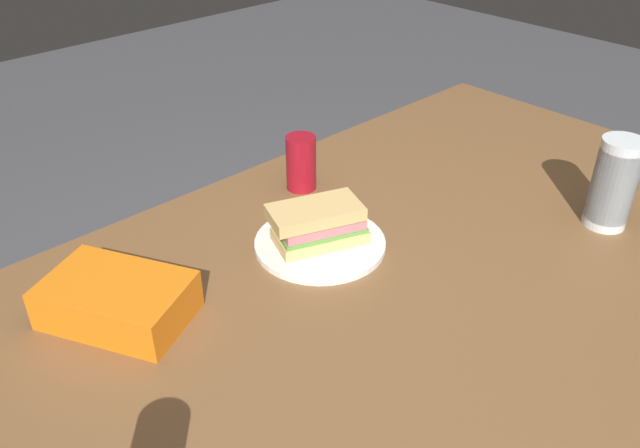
# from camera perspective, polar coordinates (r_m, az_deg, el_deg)

# --- Properties ---
(dining_table) EXTENTS (1.67, 0.98, 0.73)m
(dining_table) POSITION_cam_1_polar(r_m,az_deg,el_deg) (1.27, 7.45, -6.13)
(dining_table) COLOR brown
(dining_table) RESTS_ON ground_plane
(paper_plate) EXTENTS (0.25, 0.25, 0.01)m
(paper_plate) POSITION_cam_1_polar(r_m,az_deg,el_deg) (1.24, -0.00, -1.71)
(paper_plate) COLOR white
(paper_plate) RESTS_ON dining_table
(sandwich) EXTENTS (0.20, 0.15, 0.08)m
(sandwich) POSITION_cam_1_polar(r_m,az_deg,el_deg) (1.21, -0.13, 0.03)
(sandwich) COLOR #DBB26B
(sandwich) RESTS_ON paper_plate
(soda_can_red) EXTENTS (0.07, 0.07, 0.12)m
(soda_can_red) POSITION_cam_1_polar(r_m,az_deg,el_deg) (1.41, -1.67, 5.40)
(soda_can_red) COLOR maroon
(soda_can_red) RESTS_ON dining_table
(chip_bag) EXTENTS (0.24, 0.27, 0.07)m
(chip_bag) POSITION_cam_1_polar(r_m,az_deg,el_deg) (1.11, -17.37, -6.38)
(chip_bag) COLOR orange
(chip_bag) RESTS_ON dining_table
(plastic_cup_stack) EXTENTS (0.08, 0.08, 0.18)m
(plastic_cup_stack) POSITION_cam_1_polar(r_m,az_deg,el_deg) (1.39, 24.39, 3.26)
(plastic_cup_stack) COLOR silver
(plastic_cup_stack) RESTS_ON dining_table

